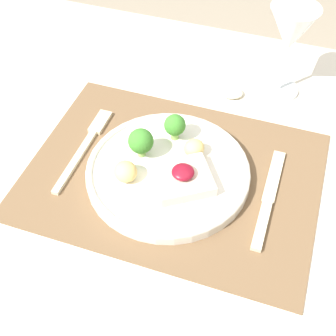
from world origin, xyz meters
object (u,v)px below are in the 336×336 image
(fork, at_px, (87,143))
(spoon, at_px, (218,90))
(knife, at_px, (267,204))
(wine_glass_near, at_px, (291,34))
(dinner_plate, at_px, (168,169))

(fork, bearing_deg, spoon, 52.82)
(knife, xyz_separation_m, wine_glass_near, (-0.03, 0.30, 0.12))
(spoon, xyz_separation_m, wine_glass_near, (0.11, 0.04, 0.13))
(dinner_plate, relative_size, knife, 1.31)
(knife, bearing_deg, spoon, 118.47)
(fork, relative_size, knife, 1.00)
(fork, relative_size, spoon, 1.09)
(spoon, bearing_deg, dinner_plate, -92.25)
(knife, distance_m, wine_glass_near, 0.32)
(dinner_plate, bearing_deg, knife, -2.93)
(fork, bearing_deg, dinner_plate, -5.37)
(knife, bearing_deg, wine_glass_near, 94.64)
(wine_glass_near, bearing_deg, spoon, -159.01)
(spoon, relative_size, wine_glass_near, 1.06)
(fork, height_order, wine_glass_near, wine_glass_near)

